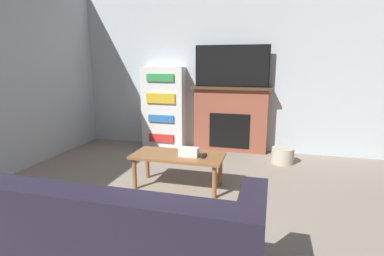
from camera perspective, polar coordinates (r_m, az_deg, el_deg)
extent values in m
cube|color=silver|center=(5.12, 4.09, 11.13)|extent=(5.61, 0.06, 2.70)
cube|color=brown|center=(5.01, 7.33, 1.43)|extent=(1.20, 0.22, 1.03)
cube|color=black|center=(4.93, 7.10, -0.54)|extent=(0.66, 0.01, 0.57)
cube|color=#4C331E|center=(4.92, 7.47, 7.53)|extent=(1.30, 0.28, 0.04)
cube|color=black|center=(4.91, 7.58, 11.61)|extent=(1.19, 0.03, 0.66)
cube|color=black|center=(4.89, 7.56, 11.61)|extent=(1.15, 0.01, 0.62)
cube|color=black|center=(1.77, -32.28, -15.34)|extent=(2.44, 0.16, 0.46)
cube|color=brown|center=(3.51, -2.70, -5.31)|extent=(1.07, 0.49, 0.03)
cylinder|color=brown|center=(3.59, -10.89, -8.56)|extent=(0.05, 0.05, 0.37)
cylinder|color=brown|center=(3.30, 4.29, -10.23)|extent=(0.05, 0.05, 0.37)
cylinder|color=brown|center=(3.90, -8.50, -6.74)|extent=(0.05, 0.05, 0.37)
cylinder|color=brown|center=(3.64, 5.42, -8.06)|extent=(0.05, 0.05, 0.37)
cube|color=white|center=(3.44, -0.60, -4.58)|extent=(0.22, 0.12, 0.10)
cube|color=black|center=(3.43, 2.27, -5.32)|extent=(0.04, 0.15, 0.02)
cube|color=white|center=(5.25, -5.42, 3.94)|extent=(0.74, 0.26, 1.39)
cube|color=red|center=(5.22, -5.86, -1.95)|extent=(0.44, 0.03, 0.14)
cube|color=#2D70B7|center=(5.14, -5.95, 1.80)|extent=(0.46, 0.03, 0.12)
cube|color=gold|center=(5.09, -6.03, 5.64)|extent=(0.51, 0.03, 0.17)
cube|color=green|center=(5.07, -6.12, 9.53)|extent=(0.48, 0.03, 0.13)
cylinder|color=#BCB29E|center=(4.63, 16.89, -5.03)|extent=(0.32, 0.32, 0.23)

